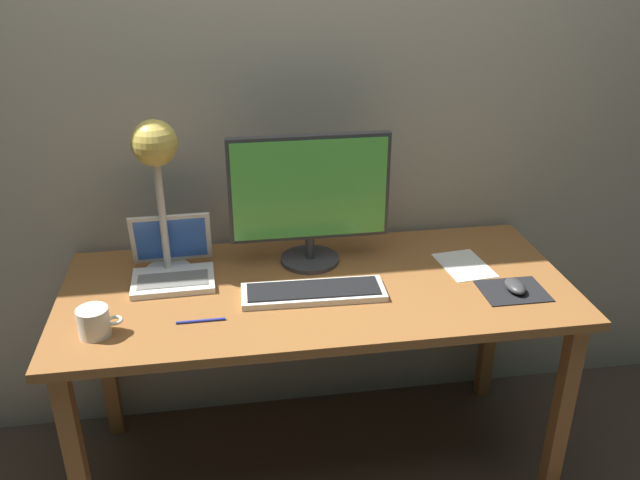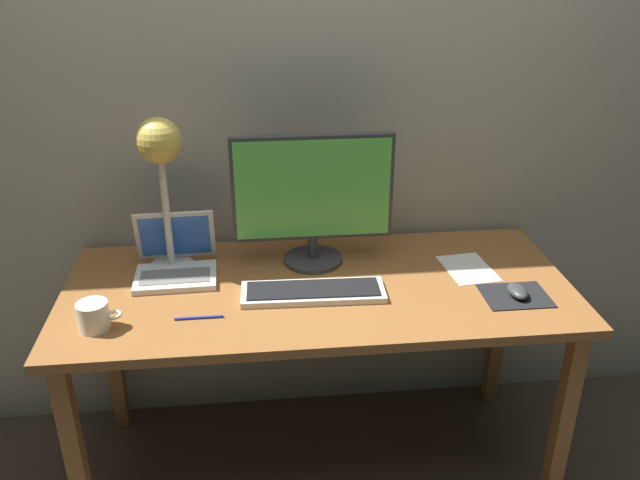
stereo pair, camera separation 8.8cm
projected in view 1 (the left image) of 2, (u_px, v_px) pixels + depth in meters
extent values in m
plane|color=#47382D|center=(318.00, 462.00, 2.40)|extent=(4.80, 4.80, 0.00)
cube|color=#B2A893|center=(299.00, 81.00, 2.20)|extent=(4.80, 0.06, 2.60)
cube|color=#935B2D|center=(317.00, 289.00, 2.09)|extent=(1.60, 0.70, 0.03)
cube|color=#935B2D|center=(78.00, 470.00, 1.89)|extent=(0.05, 0.05, 0.71)
cube|color=#935B2D|center=(561.00, 417.00, 2.10)|extent=(0.05, 0.05, 0.71)
cube|color=#935B2D|center=(106.00, 354.00, 2.41)|extent=(0.05, 0.05, 0.71)
cube|color=#935B2D|center=(491.00, 320.00, 2.61)|extent=(0.05, 0.05, 0.71)
cylinder|color=#38383A|center=(311.00, 259.00, 2.23)|extent=(0.20, 0.20, 0.01)
cylinder|color=#38383A|center=(311.00, 247.00, 2.21)|extent=(0.03, 0.03, 0.07)
cube|color=#38383A|center=(311.00, 188.00, 2.12)|extent=(0.52, 0.03, 0.35)
cube|color=#59C64C|center=(311.00, 190.00, 2.10)|extent=(0.50, 0.00, 0.33)
cube|color=silver|center=(313.00, 293.00, 2.02)|extent=(0.44, 0.15, 0.02)
cube|color=black|center=(313.00, 289.00, 2.02)|extent=(0.41, 0.12, 0.01)
cube|color=silver|center=(173.00, 281.00, 2.09)|extent=(0.26, 0.19, 0.02)
cube|color=slate|center=(173.00, 280.00, 2.07)|extent=(0.22, 0.11, 0.00)
cube|color=silver|center=(171.00, 238.00, 2.15)|extent=(0.26, 0.06, 0.18)
cube|color=blue|center=(171.00, 238.00, 2.15)|extent=(0.23, 0.05, 0.15)
cylinder|color=beige|center=(168.00, 270.00, 2.16)|extent=(0.15, 0.15, 0.01)
cylinder|color=silver|center=(162.00, 212.00, 2.07)|extent=(0.02, 0.02, 0.40)
sphere|color=gold|center=(154.00, 143.00, 1.97)|extent=(0.14, 0.14, 0.14)
sphere|color=#FFEAB2|center=(155.00, 155.00, 1.98)|extent=(0.05, 0.05, 0.05)
cube|color=black|center=(513.00, 291.00, 2.05)|extent=(0.20, 0.16, 0.00)
ellipsoid|color=#38383A|center=(515.00, 286.00, 2.04)|extent=(0.06, 0.10, 0.03)
cylinder|color=white|center=(94.00, 322.00, 1.81)|extent=(0.09, 0.09, 0.08)
torus|color=white|center=(115.00, 320.00, 1.82)|extent=(0.05, 0.05, 0.01)
cube|color=white|center=(464.00, 265.00, 2.21)|extent=(0.17, 0.22, 0.00)
cylinder|color=#2633A5|center=(201.00, 321.00, 1.89)|extent=(0.14, 0.01, 0.01)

